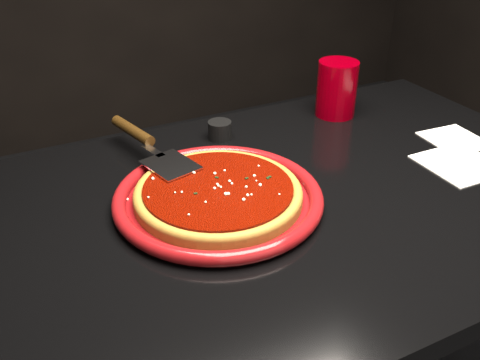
{
  "coord_description": "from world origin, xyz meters",
  "views": [
    {
      "loc": [
        -0.51,
        -0.73,
        1.29
      ],
      "look_at": [
        -0.11,
        0.06,
        0.77
      ],
      "focal_mm": 40.0,
      "sensor_mm": 36.0,
      "label": 1
    }
  ],
  "objects_px": {
    "cup": "(337,89)",
    "plate": "(218,197)",
    "pizza_server": "(151,144)",
    "ramekin": "(220,130)",
    "table": "(295,330)"
  },
  "relations": [
    {
      "from": "plate",
      "to": "ramekin",
      "type": "relative_size",
      "value": 7.18
    },
    {
      "from": "plate",
      "to": "pizza_server",
      "type": "xyz_separation_m",
      "value": [
        -0.06,
        0.2,
        0.03
      ]
    },
    {
      "from": "plate",
      "to": "ramekin",
      "type": "distance_m",
      "value": 0.28
    },
    {
      "from": "plate",
      "to": "ramekin",
      "type": "height_order",
      "value": "ramekin"
    },
    {
      "from": "pizza_server",
      "to": "cup",
      "type": "xyz_separation_m",
      "value": [
        0.5,
        0.05,
        0.02
      ]
    },
    {
      "from": "pizza_server",
      "to": "ramekin",
      "type": "distance_m",
      "value": 0.19
    },
    {
      "from": "cup",
      "to": "pizza_server",
      "type": "bearing_deg",
      "value": -174.67
    },
    {
      "from": "table",
      "to": "plate",
      "type": "distance_m",
      "value": 0.43
    },
    {
      "from": "cup",
      "to": "ramekin",
      "type": "relative_size",
      "value": 2.53
    },
    {
      "from": "plate",
      "to": "cup",
      "type": "bearing_deg",
      "value": 29.36
    },
    {
      "from": "plate",
      "to": "table",
      "type": "bearing_deg",
      "value": -10.68
    },
    {
      "from": "pizza_server",
      "to": "ramekin",
      "type": "height_order",
      "value": "pizza_server"
    },
    {
      "from": "table",
      "to": "cup",
      "type": "height_order",
      "value": "cup"
    },
    {
      "from": "table",
      "to": "plate",
      "type": "height_order",
      "value": "plate"
    },
    {
      "from": "cup",
      "to": "plate",
      "type": "bearing_deg",
      "value": -150.64
    }
  ]
}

